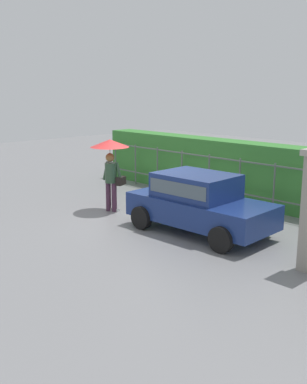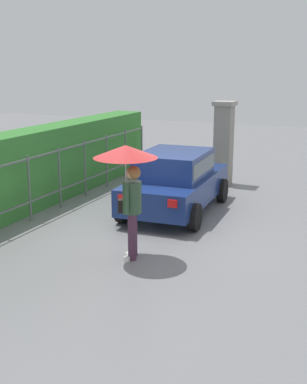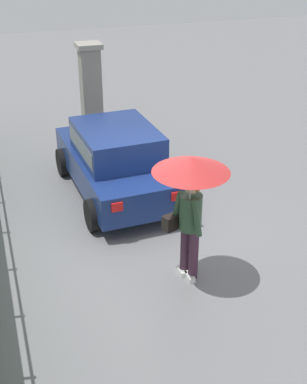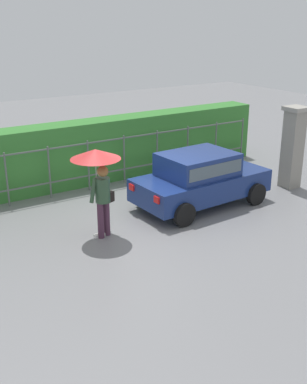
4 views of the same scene
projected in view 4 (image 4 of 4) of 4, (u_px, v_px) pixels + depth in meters
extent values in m
plane|color=slate|center=(148.00, 220.00, 12.15)|extent=(40.00, 40.00, 0.00)
cube|color=navy|center=(201.00, 185.00, 12.94)|extent=(3.77, 1.81, 0.60)
cube|color=navy|center=(198.00, 164.00, 12.65)|extent=(1.97, 1.53, 0.60)
cube|color=#4C5B66|center=(198.00, 164.00, 12.64)|extent=(1.81, 1.54, 0.33)
cylinder|color=black|center=(214.00, 178.00, 14.36)|extent=(0.61, 0.21, 0.60)
cylinder|color=black|center=(256.00, 194.00, 13.07)|extent=(0.61, 0.21, 0.60)
cylinder|color=black|center=(145.00, 195.00, 13.00)|extent=(0.61, 0.21, 0.60)
cylinder|color=black|center=(184.00, 215.00, 11.71)|extent=(0.61, 0.21, 0.60)
cube|color=red|center=(132.00, 187.00, 12.30)|extent=(0.07, 0.20, 0.16)
cube|color=red|center=(157.00, 200.00, 11.45)|extent=(0.07, 0.20, 0.16)
cylinder|color=#47283D|center=(101.00, 221.00, 11.04)|extent=(0.15, 0.15, 0.86)
cylinder|color=#47283D|center=(107.00, 218.00, 11.19)|extent=(0.15, 0.15, 0.86)
cube|color=white|center=(99.00, 235.00, 11.21)|extent=(0.26, 0.10, 0.08)
cube|color=white|center=(105.00, 232.00, 11.36)|extent=(0.26, 0.10, 0.08)
cylinder|color=#2D4C33|center=(103.00, 190.00, 10.87)|extent=(0.34, 0.34, 0.58)
sphere|color=#DBAD89|center=(102.00, 172.00, 10.72)|extent=(0.22, 0.22, 0.22)
sphere|color=olive|center=(103.00, 171.00, 10.70)|extent=(0.25, 0.25, 0.25)
cylinder|color=#2D4C33|center=(93.00, 191.00, 10.74)|extent=(0.24, 0.16, 0.56)
cylinder|color=#2D4C33|center=(107.00, 185.00, 11.07)|extent=(0.24, 0.16, 0.56)
cylinder|color=#B2B2B7|center=(96.00, 175.00, 10.75)|extent=(0.02, 0.02, 0.77)
cone|color=red|center=(95.00, 154.00, 10.58)|extent=(1.13, 1.13, 0.22)
cube|color=black|center=(107.00, 196.00, 11.21)|extent=(0.26, 0.37, 0.24)
cube|color=gray|center=(292.00, 150.00, 14.17)|extent=(0.48, 0.48, 2.30)
cube|color=#9E998E|center=(297.00, 109.00, 13.75)|extent=(0.60, 0.60, 0.12)
cylinder|color=#59605B|center=(7.00, 180.00, 12.80)|extent=(0.05, 0.05, 1.50)
cylinder|color=#59605B|center=(50.00, 172.00, 13.40)|extent=(0.05, 0.05, 1.50)
cylinder|color=#59605B|center=(88.00, 166.00, 14.01)|extent=(0.05, 0.05, 1.50)
cylinder|color=#59605B|center=(124.00, 160.00, 14.61)|extent=(0.05, 0.05, 1.50)
cylinder|color=#59605B|center=(157.00, 154.00, 15.22)|extent=(0.05, 0.05, 1.50)
cylinder|color=#59605B|center=(188.00, 149.00, 15.82)|extent=(0.05, 0.05, 1.50)
cylinder|color=#59605B|center=(216.00, 144.00, 16.43)|extent=(0.05, 0.05, 1.50)
cylinder|color=#59605B|center=(242.00, 139.00, 17.03)|extent=(0.05, 0.05, 1.50)
cube|color=#59605B|center=(106.00, 141.00, 14.08)|extent=(10.75, 0.03, 0.04)
cube|color=#59605B|center=(107.00, 172.00, 14.41)|extent=(10.75, 0.03, 0.04)
cube|color=#387F33|center=(96.00, 151.00, 14.80)|extent=(11.75, 0.90, 1.90)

